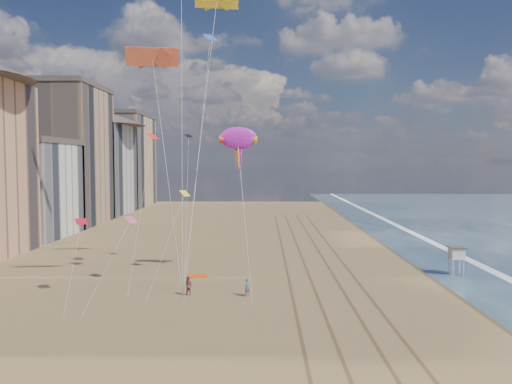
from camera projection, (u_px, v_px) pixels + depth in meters
The scene contains 11 objects.
ground at pixel (326, 365), 31.76m from camera, with size 260.00×260.00×0.00m, color brown.
wet_sand at pixel (424, 252), 71.39m from camera, with size 260.00×260.00×0.00m, color #42301E.
foam at pixel (453, 252), 71.32m from camera, with size 260.00×260.00×0.00m, color white.
tracks at pixel (316, 267), 61.66m from camera, with size 7.68×120.00×0.01m.
buildings at pixel (50, 159), 97.12m from camera, with size 34.72×131.35×29.00m.
lifeguard_stand at pixel (457, 253), 57.13m from camera, with size 1.79×1.79×3.23m.
grounded_kite at pixel (197, 276), 56.10m from camera, with size 2.08×1.32×0.24m, color #DD4412.
show_kite at pixel (238, 138), 56.18m from camera, with size 4.34×6.37×19.04m.
kite_flyer_a at pixel (247, 287), 48.09m from camera, with size 0.64×0.42×1.76m, color slate.
kite_flyer_b at pixel (188, 286), 48.27m from camera, with size 0.92×0.72×1.90m, color brown.
small_kites at pixel (159, 151), 53.50m from camera, with size 13.74×15.76×19.83m.
Camera 1 is at (-3.96, -31.10, 12.98)m, focal length 35.00 mm.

